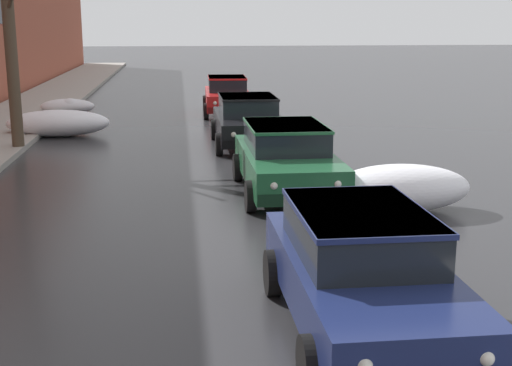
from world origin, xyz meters
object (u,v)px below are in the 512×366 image
at_px(bare_tree_mid_block, 10,12).
at_px(sedan_black_parked_kerbside_mid, 248,120).
at_px(sedan_darkblue_approaching_near_lane, 362,269).
at_px(sedan_red_parked_far_down_block, 227,95).
at_px(sedan_green_parked_kerbside_close, 286,157).

bearing_deg(bare_tree_mid_block, sedan_black_parked_kerbside_mid, 1.61).
distance_m(sedan_darkblue_approaching_near_lane, sedan_red_parked_far_down_block, 19.22).
height_order(sedan_darkblue_approaching_near_lane, sedan_red_parked_far_down_block, same).
bearing_deg(sedan_red_parked_far_down_block, bare_tree_mid_block, -130.79).
relative_size(sedan_darkblue_approaching_near_lane, sedan_green_parked_kerbside_close, 0.95).
relative_size(bare_tree_mid_block, sedan_green_parked_kerbside_close, 1.64).
bearing_deg(sedan_black_parked_kerbside_mid, sedan_green_parked_kerbside_close, -87.55).
xyz_separation_m(sedan_darkblue_approaching_near_lane, sedan_green_parked_kerbside_close, (0.16, 6.65, 0.00)).
distance_m(sedan_green_parked_kerbside_close, sedan_red_parked_far_down_block, 12.57).
bearing_deg(sedan_green_parked_kerbside_close, sedan_red_parked_far_down_block, 91.59).
xyz_separation_m(sedan_green_parked_kerbside_close, sedan_red_parked_far_down_block, (-0.35, 12.56, -0.00)).
height_order(sedan_green_parked_kerbside_close, sedan_black_parked_kerbside_mid, same).
distance_m(bare_tree_mid_block, sedan_green_parked_kerbside_close, 8.98).
bearing_deg(sedan_darkblue_approaching_near_lane, sedan_red_parked_far_down_block, 90.57).
xyz_separation_m(sedan_darkblue_approaching_near_lane, sedan_red_parked_far_down_block, (-0.19, 19.21, -0.00)).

